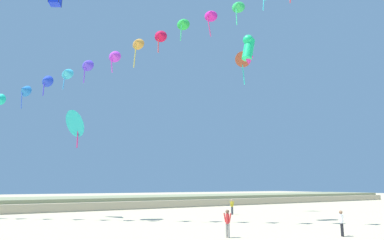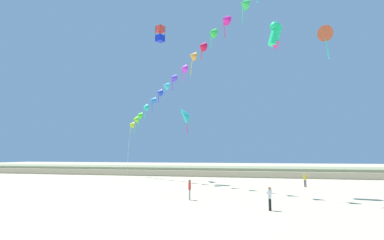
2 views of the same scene
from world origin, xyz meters
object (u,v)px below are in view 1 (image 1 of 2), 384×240
(large_kite_low_lead, at_px, (243,60))
(large_kite_outer_drift, at_px, (248,48))
(person_near_left, at_px, (232,206))
(person_near_right, at_px, (227,221))
(person_mid_center, at_px, (341,221))
(large_kite_mid_trail, at_px, (79,122))

(large_kite_low_lead, distance_m, large_kite_outer_drift, 10.78)
(person_near_left, distance_m, large_kite_low_lead, 17.85)
(person_near_right, xyz_separation_m, person_mid_center, (6.25, -3.25, -0.05))
(large_kite_low_lead, height_order, large_kite_mid_trail, large_kite_low_lead)
(large_kite_low_lead, bearing_deg, large_kite_outer_drift, -127.77)
(person_near_left, distance_m, large_kite_mid_trail, 18.06)
(person_near_left, distance_m, large_kite_outer_drift, 16.40)
(large_kite_low_lead, bearing_deg, person_mid_center, -113.18)
(person_near_right, bearing_deg, large_kite_low_lead, 45.81)
(person_near_right, relative_size, large_kite_mid_trail, 0.40)
(person_near_left, relative_size, large_kite_low_lead, 0.37)
(person_near_right, distance_m, person_mid_center, 7.05)
(large_kite_outer_drift, bearing_deg, person_near_right, -141.34)
(person_near_right, bearing_deg, person_mid_center, -27.44)
(person_near_left, relative_size, person_mid_center, 1.03)
(person_mid_center, relative_size, large_kite_mid_trail, 0.38)
(large_kite_mid_trail, height_order, large_kite_outer_drift, large_kite_outer_drift)
(person_near_left, bearing_deg, large_kite_low_lead, 23.41)
(large_kite_low_lead, height_order, large_kite_outer_drift, large_kite_low_lead)
(large_kite_mid_trail, xyz_separation_m, large_kite_outer_drift, (12.20, -11.83, 6.32))
(large_kite_low_lead, bearing_deg, person_near_left, -156.59)
(person_mid_center, xyz_separation_m, large_kite_mid_trail, (-11.16, 20.91, 8.34))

